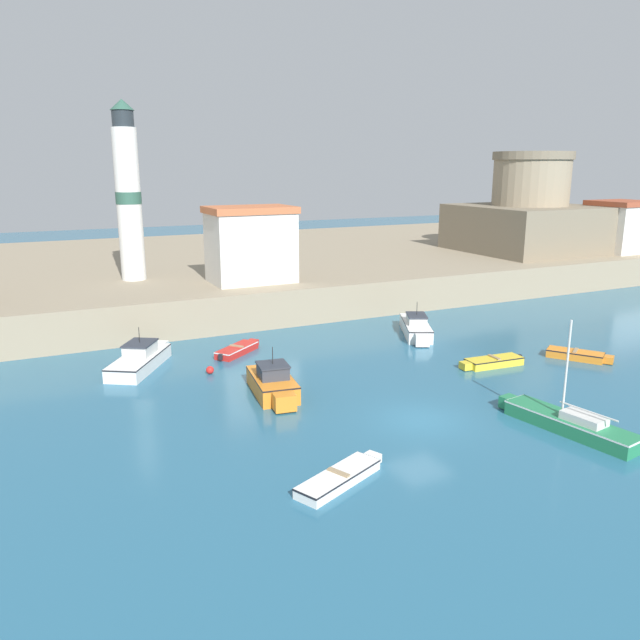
{
  "coord_description": "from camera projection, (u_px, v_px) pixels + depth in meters",
  "views": [
    {
      "loc": [
        -15.78,
        -22.06,
        11.39
      ],
      "look_at": [
        0.63,
        12.03,
        2.0
      ],
      "focal_mm": 35.0,
      "sensor_mm": 36.0,
      "label": 1
    }
  ],
  "objects": [
    {
      "name": "dinghy_yellow_6",
      "position": [
        493.0,
        362.0,
        36.38
      ],
      "size": [
        4.17,
        1.4,
        0.56
      ],
      "color": "yellow",
      "rests_on": "ground"
    },
    {
      "name": "motorboat_white_1",
      "position": [
        140.0,
        359.0,
        35.99
      ],
      "size": [
        4.58,
        6.09,
        2.41
      ],
      "color": "white",
      "rests_on": "ground"
    },
    {
      "name": "lighthouse",
      "position": [
        128.0,
        195.0,
        47.31
      ],
      "size": [
        1.92,
        1.92,
        13.44
      ],
      "color": "silver",
      "rests_on": "quay_seawall"
    },
    {
      "name": "motorboat_orange_3",
      "position": [
        273.0,
        383.0,
        31.75
      ],
      "size": [
        2.48,
        5.17,
        2.55
      ],
      "color": "orange",
      "rests_on": "ground"
    },
    {
      "name": "harbor_shed_near_wharf",
      "position": [
        251.0,
        244.0,
        47.32
      ],
      "size": [
        6.41,
        4.47,
        5.71
      ],
      "color": "silver",
      "rests_on": "quay_seawall"
    },
    {
      "name": "ground_plane",
      "position": [
        421.0,
        420.0,
        28.68
      ],
      "size": [
        200.0,
        200.0,
        0.0
      ],
      "primitive_type": "plane",
      "color": "#28607F"
    },
    {
      "name": "mooring_buoy",
      "position": [
        210.0,
        370.0,
        35.03
      ],
      "size": [
        0.44,
        0.44,
        0.44
      ],
      "primitive_type": "sphere",
      "color": "red",
      "rests_on": "ground"
    },
    {
      "name": "dinghy_red_5",
      "position": [
        238.0,
        349.0,
        38.81
      ],
      "size": [
        3.51,
        3.02,
        0.55
      ],
      "color": "red",
      "rests_on": "ground"
    },
    {
      "name": "fortress",
      "position": [
        528.0,
        217.0,
        64.55
      ],
      "size": [
        13.02,
        13.02,
        10.05
      ],
      "color": "#796C57",
      "rests_on": "quay_seawall"
    },
    {
      "name": "quay_seawall",
      "position": [
        200.0,
        270.0,
        61.75
      ],
      "size": [
        120.0,
        40.0,
        2.71
      ],
      "primitive_type": "cube",
      "color": "gray",
      "rests_on": "ground"
    },
    {
      "name": "dinghy_white_2",
      "position": [
        340.0,
        477.0,
        22.99
      ],
      "size": [
        4.28,
        2.59,
        0.5
      ],
      "color": "white",
      "rests_on": "ground"
    },
    {
      "name": "dinghy_orange_0",
      "position": [
        577.0,
        355.0,
        37.69
      ],
      "size": [
        2.87,
        3.62,
        0.57
      ],
      "color": "orange",
      "rests_on": "ground"
    },
    {
      "name": "sailboat_green_4",
      "position": [
        569.0,
        422.0,
        27.39
      ],
      "size": [
        2.39,
        6.75,
        4.99
      ],
      "color": "#237A4C",
      "rests_on": "ground"
    },
    {
      "name": "motorboat_white_7",
      "position": [
        416.0,
        327.0,
        42.97
      ],
      "size": [
        3.84,
        6.01,
        2.37
      ],
      "color": "white",
      "rests_on": "ground"
    },
    {
      "name": "harbor_shed_far_end",
      "position": [
        621.0,
        226.0,
        63.94
      ],
      "size": [
        5.58,
        5.32,
        5.21
      ],
      "color": "silver",
      "rests_on": "quay_seawall"
    }
  ]
}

